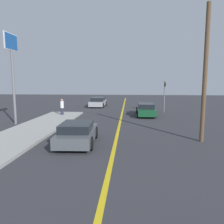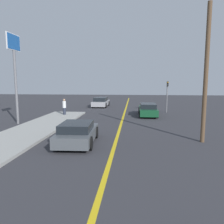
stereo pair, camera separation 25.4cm
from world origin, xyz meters
name	(u,v)px [view 1 (the left image)]	position (x,y,z in m)	size (l,w,h in m)	color
road_center_line	(120,125)	(0.00, 18.00, 0.00)	(0.20, 60.00, 0.01)	gold
sidewalk_left	(8,142)	(-6.03, 12.04, 0.08)	(3.47, 24.08, 0.16)	#9E9E99
car_ahead_center	(77,133)	(-2.10, 12.26, 0.60)	(2.13, 4.04, 1.21)	#4C5156
car_far_distant	(146,109)	(2.47, 23.06, 0.63)	(1.86, 4.72, 1.27)	#144728
car_parked_left_lot	(98,102)	(-3.58, 30.85, 0.64)	(2.08, 4.61, 1.32)	#9E9EA3
pedestrian_mid_group	(62,107)	(-5.97, 21.95, 0.95)	(0.35, 0.35, 1.60)	#282D3D
traffic_light	(165,93)	(4.74, 25.59, 2.19)	(0.18, 0.40, 3.50)	slate
roadside_sign	(12,58)	(-8.53, 17.57, 5.32)	(0.20, 1.90, 7.20)	slate
utility_pole	(205,75)	(4.96, 13.28, 3.84)	(0.24, 0.24, 7.67)	brown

